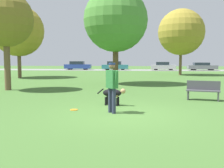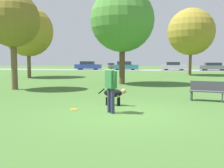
{
  "view_description": "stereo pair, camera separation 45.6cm",
  "coord_description": "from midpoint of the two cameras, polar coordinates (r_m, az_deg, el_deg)",
  "views": [
    {
      "loc": [
        0.56,
        -8.4,
        1.78
      ],
      "look_at": [
        -0.44,
        0.86,
        0.9
      ],
      "focal_mm": 42.0,
      "sensor_mm": 36.0,
      "label": 1
    },
    {
      "loc": [
        1.01,
        -8.34,
        1.78
      ],
      "look_at": [
        -0.44,
        0.86,
        0.9
      ],
      "focal_mm": 42.0,
      "sensor_mm": 36.0,
      "label": 2
    }
  ],
  "objects": [
    {
      "name": "parked_car_blue",
      "position": [
        44.87,
        -4.96,
        4.02
      ],
      "size": [
        4.44,
        1.78,
        1.44
      ],
      "rotation": [
        0.0,
        0.0,
        0.03
      ],
      "color": "#284293",
      "rests_on": "ground_plane"
    },
    {
      "name": "tree_mid_center",
      "position": [
        18.98,
        2.95,
        13.73
      ],
      "size": [
        4.52,
        4.52,
        6.81
      ],
      "color": "brown",
      "rests_on": "ground_plane"
    },
    {
      "name": "ground_plane",
      "position": [
        8.6,
        3.56,
        -6.57
      ],
      "size": [
        120.0,
        120.0,
        0.0
      ],
      "primitive_type": "plane",
      "color": "#426B2D"
    },
    {
      "name": "tree_far_left",
      "position": [
        27.08,
        -17.35,
        10.88
      ],
      "size": [
        4.87,
        4.87,
        6.92
      ],
      "color": "brown",
      "rests_on": "ground_plane"
    },
    {
      "name": "person",
      "position": [
        8.63,
        1.27,
        0.11
      ],
      "size": [
        0.5,
        0.59,
        1.67
      ],
      "rotation": [
        0.0,
        0.0,
        -0.89
      ],
      "color": "#2D334C",
      "rests_on": "ground_plane"
    },
    {
      "name": "parked_car_grey",
      "position": [
        44.41,
        21.5,
        3.56
      ],
      "size": [
        4.56,
        1.86,
        1.26
      ],
      "rotation": [
        0.0,
        0.0,
        0.01
      ],
      "color": "slate",
      "rests_on": "ground_plane"
    },
    {
      "name": "parked_car_silver",
      "position": [
        43.27,
        13.55,
        3.79
      ],
      "size": [
        4.0,
        1.85,
        1.34
      ],
      "rotation": [
        0.0,
        0.0,
        -0.03
      ],
      "color": "#B7B7BC",
      "rests_on": "ground_plane"
    },
    {
      "name": "frisbee",
      "position": [
        9.39,
        -6.9,
        -5.51
      ],
      "size": [
        0.28,
        0.28,
        0.02
      ],
      "color": "orange",
      "rests_on": "ground_plane"
    },
    {
      "name": "dog",
      "position": [
        10.1,
        1.74,
        -2.08
      ],
      "size": [
        1.16,
        0.47,
        0.67
      ],
      "rotation": [
        0.0,
        0.0,
        6.07
      ],
      "color": "black",
      "rests_on": "ground_plane"
    },
    {
      "name": "tree_far_right",
      "position": [
        30.51,
        17.25,
        10.8
      ],
      "size": [
        5.11,
        5.11,
        7.33
      ],
      "color": "brown",
      "rests_on": "ground_plane"
    },
    {
      "name": "parked_car_teal",
      "position": [
        43.75,
        3.16,
        3.98
      ],
      "size": [
        4.34,
        1.7,
        1.43
      ],
      "rotation": [
        0.0,
        0.0,
        -0.0
      ],
      "color": "teal",
      "rests_on": "ground_plane"
    },
    {
      "name": "far_road_strip",
      "position": [
        43.32,
        7.93,
        3.02
      ],
      "size": [
        120.0,
        6.0,
        0.01
      ],
      "color": "gray",
      "rests_on": "ground_plane"
    },
    {
      "name": "park_bench",
      "position": [
        12.01,
        20.99,
        -1.31
      ],
      "size": [
        1.46,
        0.73,
        0.84
      ],
      "rotation": [
        0.0,
        0.0,
        -0.25
      ],
      "color": "#47474C",
      "rests_on": "ground_plane"
    },
    {
      "name": "tree_near_left",
      "position": [
        16.5,
        -20.07,
        12.9
      ],
      "size": [
        3.14,
        3.14,
        5.62
      ],
      "color": "brown",
      "rests_on": "ground_plane"
    }
  ]
}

